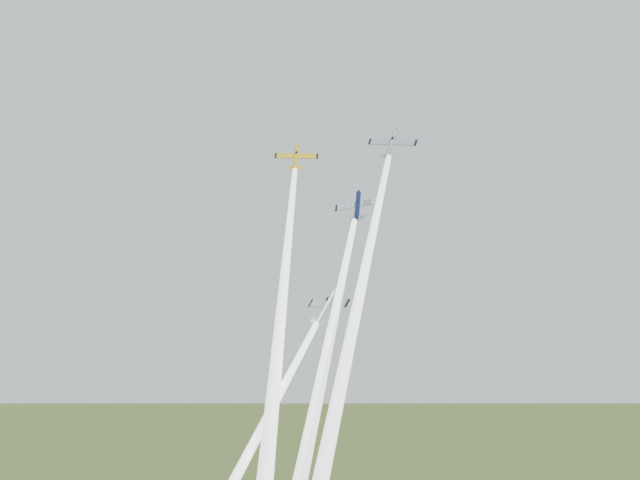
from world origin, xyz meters
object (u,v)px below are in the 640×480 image
at_px(plane_navy, 358,206).
at_px(plane_silver_low, 326,306).
at_px(plane_silver_right, 392,144).
at_px(plane_yellow, 296,157).

distance_m(plane_navy, plane_silver_low, 19.99).
relative_size(plane_silver_right, plane_silver_low, 0.96).
distance_m(plane_navy, plane_silver_right, 11.92).
relative_size(plane_navy, plane_silver_right, 0.96).
height_order(plane_yellow, plane_silver_right, plane_silver_right).
bearing_deg(plane_silver_low, plane_yellow, 153.16).
xyz_separation_m(plane_silver_right, plane_silver_low, (-5.40, -13.26, -27.35)).
xyz_separation_m(plane_yellow, plane_navy, (14.64, -5.00, -10.83)).
bearing_deg(plane_silver_low, plane_navy, 109.14).
height_order(plane_yellow, plane_navy, plane_yellow).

